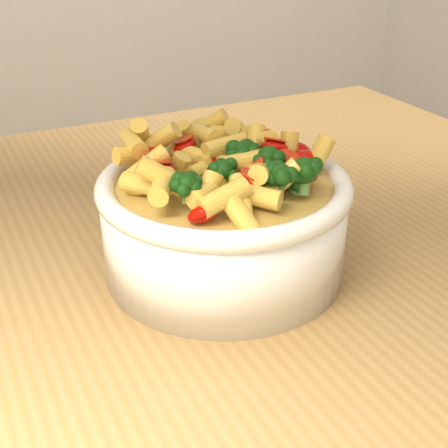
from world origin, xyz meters
name	(u,v)px	position (x,y,z in m)	size (l,w,h in m)	color
table	(110,347)	(0.00, 0.00, 0.80)	(1.20, 0.80, 0.90)	#AF814B
serving_bowl	(224,223)	(0.10, -0.06, 0.95)	(0.22, 0.22, 0.09)	white
pasta_salad	(224,161)	(0.10, -0.06, 1.01)	(0.17, 0.17, 0.04)	gold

